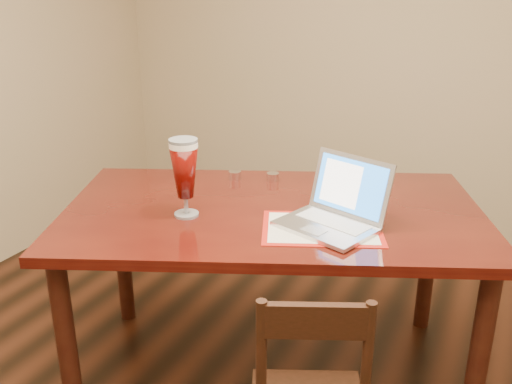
% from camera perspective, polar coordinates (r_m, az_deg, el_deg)
% --- Properties ---
extents(dining_table, '(2.03, 1.61, 1.16)m').
position_cam_1_polar(dining_table, '(2.47, 1.55, -3.61)').
color(dining_table, '#461009').
rests_on(dining_table, ground).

